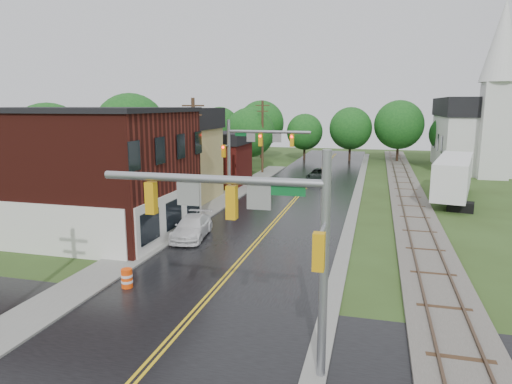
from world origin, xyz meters
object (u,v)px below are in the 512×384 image
at_px(traffic_signal_near, 255,221).
at_px(tree_left_b, 132,132).
at_px(church, 482,126).
at_px(suv_dark, 319,175).
at_px(utility_pole_c, 262,136).
at_px(pickup_white, 192,227).
at_px(construction_barrel, 127,278).
at_px(tree_left_e, 251,134).
at_px(tree_left_c, 197,139).
at_px(semi_trailer, 454,175).
at_px(tree_left_a, 51,145).
at_px(brick_building, 75,170).
at_px(traffic_signal_far, 252,146).
at_px(utility_pole_b, 194,154).

xyz_separation_m(traffic_signal_near, tree_left_b, (-21.32, 29.90, 0.75)).
relative_size(church, suv_dark, 4.13).
xyz_separation_m(utility_pole_c, pickup_white, (2.49, -28.70, -4.03)).
bearing_deg(construction_barrel, tree_left_e, 96.99).
bearing_deg(tree_left_c, semi_trailer, -15.48).
relative_size(church, traffic_signal_near, 2.72).
bearing_deg(utility_pole_c, tree_left_a, -120.55).
height_order(traffic_signal_near, semi_trailer, traffic_signal_near).
bearing_deg(tree_left_b, construction_barrel, -61.14).
xyz_separation_m(tree_left_c, suv_dark, (14.65, 0.16, -3.84)).
relative_size(traffic_signal_near, tree_left_e, 0.90).
xyz_separation_m(traffic_signal_near, pickup_white, (-7.78, 13.30, -4.27)).
xyz_separation_m(brick_building, tree_left_c, (-1.36, 24.90, 0.36)).
relative_size(tree_left_a, construction_barrel, 9.36).
bearing_deg(brick_building, pickup_white, 2.10).
xyz_separation_m(church, traffic_signal_far, (-23.47, -26.74, -0.86)).
relative_size(brick_building, tree_left_a, 1.65).
bearing_deg(tree_left_a, utility_pole_c, 59.45).
relative_size(brick_building, utility_pole_b, 1.59).
relative_size(traffic_signal_near, traffic_signal_far, 1.00).
xyz_separation_m(church, semi_trailer, (-6.27, -21.47, -3.54)).
height_order(suv_dark, pickup_white, pickup_white).
bearing_deg(semi_trailer, tree_left_e, 148.87).
relative_size(utility_pole_b, semi_trailer, 0.72).
relative_size(utility_pole_c, tree_left_e, 1.10).
bearing_deg(tree_left_b, utility_pole_b, -41.86).
height_order(utility_pole_b, utility_pole_c, same).
distance_m(suv_dark, construction_barrel, 33.53).
bearing_deg(tree_left_c, utility_pole_b, -68.51).
bearing_deg(traffic_signal_far, church, 48.73).
bearing_deg(pickup_white, brick_building, 174.60).
height_order(tree_left_c, tree_left_e, tree_left_e).
relative_size(tree_left_b, semi_trailer, 0.77).
bearing_deg(utility_pole_c, tree_left_b, -132.39).
xyz_separation_m(traffic_signal_near, construction_barrel, (-7.54, 4.89, -4.51)).
relative_size(tree_left_b, suv_dark, 2.00).
xyz_separation_m(utility_pole_b, suv_dark, (7.60, 18.06, -4.05)).
bearing_deg(tree_left_a, church, 38.63).
height_order(traffic_signal_far, pickup_white, traffic_signal_far).
height_order(brick_building, utility_pole_c, utility_pole_c).
bearing_deg(traffic_signal_near, utility_pole_b, 117.19).
relative_size(traffic_signal_near, construction_barrel, 7.92).
relative_size(tree_left_e, pickup_white, 1.70).
bearing_deg(pickup_white, utility_pole_c, 87.47).
height_order(traffic_signal_near, tree_left_c, tree_left_c).
bearing_deg(brick_building, tree_left_e, 83.29).
distance_m(traffic_signal_far, pickup_white, 12.49).
xyz_separation_m(tree_left_a, construction_barrel, (15.78, -15.01, -4.65)).
bearing_deg(tree_left_b, semi_trailer, 0.66).
relative_size(church, tree_left_e, 2.45).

